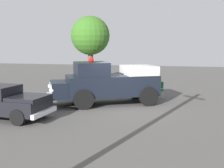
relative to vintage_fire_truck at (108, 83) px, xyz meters
The scene contains 9 objects.
ground_plane 1.53m from the vintage_fire_truck, 122.30° to the right, with size 60.00×60.00×0.00m, color #514F4C.
vintage_fire_truck is the anchor object (origin of this frame).
classic_hot_rod 5.63m from the vintage_fire_truck, 136.50° to the left, with size 2.17×4.47×1.46m.
lawn_chair_near_truck 4.25m from the vintage_fire_truck, 17.42° to the right, with size 0.69×0.69×1.02m.
lawn_chair_by_car 5.27m from the vintage_fire_truck, 100.85° to the left, with size 0.69×0.69×1.02m.
lawn_chair_spare 3.66m from the vintage_fire_truck, 46.98° to the right, with size 0.68×0.68×1.02m.
spectator_seated 4.11m from the vintage_fire_truck, 16.72° to the right, with size 0.65×0.63×1.29m.
oak_tree_left 11.24m from the vintage_fire_truck, 22.37° to the left, with size 3.50×3.50×5.81m.
traffic_cone 3.62m from the vintage_fire_truck, 34.58° to the left, with size 0.40×0.40×0.64m.
Camera 1 is at (-14.82, -3.03, 3.28)m, focal length 46.65 mm.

